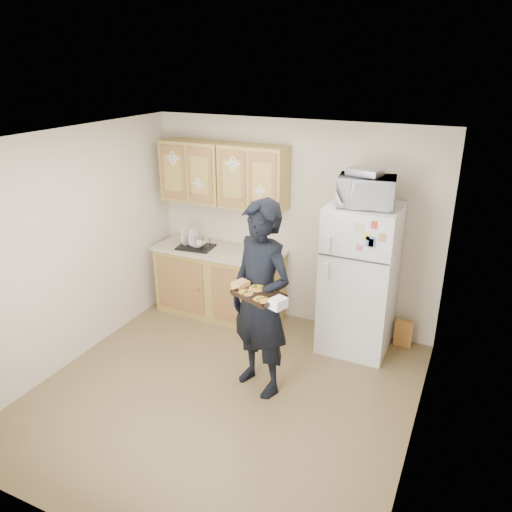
# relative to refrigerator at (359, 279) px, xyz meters

# --- Properties ---
(floor) EXTENTS (3.60, 3.60, 0.00)m
(floor) POSITION_rel_refrigerator_xyz_m (-0.95, -1.43, -0.85)
(floor) COLOR brown
(floor) RESTS_ON ground
(ceiling) EXTENTS (3.60, 3.60, 0.00)m
(ceiling) POSITION_rel_refrigerator_xyz_m (-0.95, -1.43, 1.65)
(ceiling) COLOR silver
(ceiling) RESTS_ON wall_back
(wall_back) EXTENTS (3.60, 0.04, 2.50)m
(wall_back) POSITION_rel_refrigerator_xyz_m (-0.95, 0.37, 0.40)
(wall_back) COLOR beige
(wall_back) RESTS_ON floor
(wall_front) EXTENTS (3.60, 0.04, 2.50)m
(wall_front) POSITION_rel_refrigerator_xyz_m (-0.95, -3.23, 0.40)
(wall_front) COLOR beige
(wall_front) RESTS_ON floor
(wall_left) EXTENTS (0.04, 3.60, 2.50)m
(wall_left) POSITION_rel_refrigerator_xyz_m (-2.75, -1.43, 0.40)
(wall_left) COLOR beige
(wall_left) RESTS_ON floor
(wall_right) EXTENTS (0.04, 3.60, 2.50)m
(wall_right) POSITION_rel_refrigerator_xyz_m (0.85, -1.43, 0.40)
(wall_right) COLOR beige
(wall_right) RESTS_ON floor
(refrigerator) EXTENTS (0.75, 0.70, 1.70)m
(refrigerator) POSITION_rel_refrigerator_xyz_m (0.00, 0.00, 0.00)
(refrigerator) COLOR white
(refrigerator) RESTS_ON floor
(base_cabinet) EXTENTS (1.60, 0.60, 0.86)m
(base_cabinet) POSITION_rel_refrigerator_xyz_m (-1.80, 0.05, -0.42)
(base_cabinet) COLOR olive
(base_cabinet) RESTS_ON floor
(countertop) EXTENTS (1.64, 0.64, 0.04)m
(countertop) POSITION_rel_refrigerator_xyz_m (-1.80, 0.05, 0.03)
(countertop) COLOR #B7A68D
(countertop) RESTS_ON base_cabinet
(upper_cab_left) EXTENTS (0.80, 0.33, 0.75)m
(upper_cab_left) POSITION_rel_refrigerator_xyz_m (-2.20, 0.18, 0.98)
(upper_cab_left) COLOR olive
(upper_cab_left) RESTS_ON wall_back
(upper_cab_right) EXTENTS (0.80, 0.33, 0.75)m
(upper_cab_right) POSITION_rel_refrigerator_xyz_m (-1.38, 0.18, 0.98)
(upper_cab_right) COLOR olive
(upper_cab_right) RESTS_ON wall_back
(cereal_box) EXTENTS (0.20, 0.07, 0.32)m
(cereal_box) POSITION_rel_refrigerator_xyz_m (0.52, 0.24, -0.69)
(cereal_box) COLOR gold
(cereal_box) RESTS_ON floor
(person) EXTENTS (0.84, 0.70, 1.97)m
(person) POSITION_rel_refrigerator_xyz_m (-0.67, -1.16, 0.13)
(person) COLOR black
(person) RESTS_ON floor
(baking_tray) EXTENTS (0.50, 0.44, 0.04)m
(baking_tray) POSITION_rel_refrigerator_xyz_m (-0.56, -1.44, 0.33)
(baking_tray) COLOR black
(baking_tray) RESTS_ON person
(pizza_front_left) EXTENTS (0.14, 0.14, 0.02)m
(pizza_front_left) POSITION_rel_refrigerator_xyz_m (-0.67, -1.47, 0.35)
(pizza_front_left) COLOR orange
(pizza_front_left) RESTS_ON baking_tray
(pizza_front_right) EXTENTS (0.14, 0.14, 0.02)m
(pizza_front_right) POSITION_rel_refrigerator_xyz_m (-0.49, -1.54, 0.35)
(pizza_front_right) COLOR orange
(pizza_front_right) RESTS_ON baking_tray
(pizza_back_left) EXTENTS (0.14, 0.14, 0.02)m
(pizza_back_left) POSITION_rel_refrigerator_xyz_m (-0.62, -1.34, 0.35)
(pizza_back_left) COLOR orange
(pizza_back_left) RESTS_ON baking_tray
(microwave) EXTENTS (0.63, 0.47, 0.32)m
(microwave) POSITION_rel_refrigerator_xyz_m (0.01, -0.05, 1.01)
(microwave) COLOR white
(microwave) RESTS_ON refrigerator
(foil_pan) EXTENTS (0.37, 0.29, 0.07)m
(foil_pan) POSITION_rel_refrigerator_xyz_m (-0.03, -0.02, 1.20)
(foil_pan) COLOR #B6B5BC
(foil_pan) RESTS_ON microwave
(dish_rack) EXTENTS (0.47, 0.37, 0.17)m
(dish_rack) POSITION_rel_refrigerator_xyz_m (-2.09, -0.03, 0.14)
(dish_rack) COLOR black
(dish_rack) RESTS_ON countertop
(bowl) EXTENTS (0.20, 0.20, 0.05)m
(bowl) POSITION_rel_refrigerator_xyz_m (-2.06, -0.03, 0.10)
(bowl) COLOR silver
(bowl) RESTS_ON dish_rack
(soap_bottle) EXTENTS (0.10, 0.11, 0.21)m
(soap_bottle) POSITION_rel_refrigerator_xyz_m (-1.10, -0.02, 0.15)
(soap_bottle) COLOR white
(soap_bottle) RESTS_ON countertop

